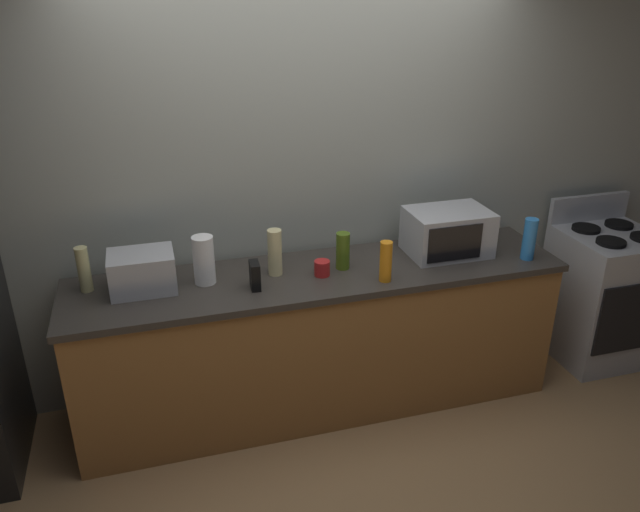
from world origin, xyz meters
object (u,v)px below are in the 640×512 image
stove_range (602,294)px  bottle_olive_oil (343,251)px  mug_red (322,268)px  bottle_hand_soap (275,252)px  cordless_phone (255,275)px  bottle_dish_soap (386,261)px  bottle_spray_cleaner (529,239)px  paper_towel_roll (204,260)px  toaster_oven (142,272)px  microwave (448,232)px  bottle_vinegar (84,269)px

stove_range → bottle_olive_oil: size_ratio=5.01×
mug_red → bottle_hand_soap: bearing=160.5°
cordless_phone → bottle_dish_soap: (0.70, -0.11, 0.04)m
cordless_phone → bottle_spray_cleaner: bottle_spray_cleaner is taller
bottle_spray_cleaner → bottle_dish_soap: bottle_spray_cleaner is taller
cordless_phone → paper_towel_roll: bearing=153.6°
bottle_dish_soap → cordless_phone: bearing=171.1°
bottle_spray_cleaner → toaster_oven: bearing=174.1°
microwave → bottle_hand_soap: 1.06m
mug_red → bottle_olive_oil: bearing=22.3°
toaster_oven → bottle_hand_soap: (0.72, -0.01, 0.03)m
toaster_oven → bottle_dish_soap: size_ratio=1.47×
bottle_olive_oil → bottle_dish_soap: 0.28m
bottle_hand_soap → bottle_dish_soap: size_ratio=1.15×
bottle_spray_cleaner → bottle_olive_oil: bearing=170.6°
bottle_hand_soap → bottle_olive_oil: size_ratio=1.23×
bottle_spray_cleaner → bottle_dish_soap: bearing=-177.6°
cordless_phone → bottle_vinegar: bottle_vinegar is taller
bottle_hand_soap → mug_red: 0.28m
bottle_spray_cleaner → paper_towel_roll: bearing=173.4°
toaster_oven → bottle_dish_soap: (1.28, -0.26, 0.01)m
microwave → mug_red: 0.82m
microwave → cordless_phone: bearing=-173.3°
toaster_oven → bottle_vinegar: bottle_vinegar is taller
bottle_vinegar → bottle_dish_soap: bearing=-12.0°
toaster_oven → mug_red: bearing=-6.0°
stove_range → cordless_phone: bearing=-177.8°
mug_red → bottle_spray_cleaner: bearing=-5.8°
cordless_phone → mug_red: size_ratio=1.70×
cordless_phone → bottle_spray_cleaner: bearing=0.7°
paper_towel_roll → bottle_vinegar: size_ratio=1.08×
mug_red → bottle_vinegar: bearing=172.2°
toaster_oven → bottle_spray_cleaner: bearing=-5.9°
paper_towel_roll → bottle_dish_soap: size_ratio=1.17×
stove_range → mug_red: bearing=-178.8°
microwave → paper_towel_roll: same height
toaster_oven → bottle_vinegar: bearing=166.5°
cordless_phone → bottle_hand_soap: (0.14, 0.14, 0.06)m
bottle_spray_cleaner → mug_red: bearing=174.2°
bottle_vinegar → paper_towel_roll: bearing=-7.4°
bottle_spray_cleaner → bottle_vinegar: bottle_spray_cleaner is taller
bottle_vinegar → bottle_spray_cleaner: bearing=-6.8°
bottle_vinegar → cordless_phone: bearing=-14.4°
toaster_oven → cordless_phone: size_ratio=2.27×
stove_range → bottle_olive_oil: 1.94m
microwave → bottle_vinegar: 2.07m
cordless_phone → bottle_vinegar: size_ratio=0.60×
microwave → bottle_olive_oil: microwave is taller
toaster_oven → paper_towel_roll: (0.33, -0.01, 0.03)m
stove_range → bottle_hand_soap: 2.32m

